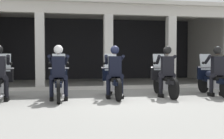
% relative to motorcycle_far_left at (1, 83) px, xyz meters
% --- Properties ---
extents(ground_plane, '(80.00, 80.00, 0.00)m').
position_rel_motorcycle_far_left_xyz_m(ground_plane, '(3.29, 2.81, -0.50)').
color(ground_plane, gray).
extents(station_building, '(11.79, 5.26, 3.53)m').
position_rel_motorcycle_far_left_xyz_m(station_building, '(3.58, 5.36, 1.77)').
color(station_building, black).
rests_on(station_building, ground).
extents(kerb_strip, '(11.29, 0.24, 0.12)m').
position_rel_motorcycle_far_left_xyz_m(kerb_strip, '(3.58, 2.14, -0.44)').
color(kerb_strip, '#B7B5AD').
rests_on(kerb_strip, ground).
extents(motorcycle_far_left, '(0.62, 2.04, 1.35)m').
position_rel_motorcycle_far_left_xyz_m(motorcycle_far_left, '(0.00, 0.00, 0.00)').
color(motorcycle_far_left, black).
rests_on(motorcycle_far_left, ground).
extents(motorcycle_left, '(0.62, 2.04, 1.35)m').
position_rel_motorcycle_far_left_xyz_m(motorcycle_left, '(1.65, -0.15, 0.00)').
color(motorcycle_left, black).
rests_on(motorcycle_left, ground).
extents(police_officer_left, '(0.63, 0.61, 1.58)m').
position_rel_motorcycle_far_left_xyz_m(police_officer_left, '(1.65, -0.43, 0.44)').
color(police_officer_left, black).
rests_on(police_officer_left, ground).
extents(motorcycle_center, '(0.62, 2.04, 1.35)m').
position_rel_motorcycle_far_left_xyz_m(motorcycle_center, '(3.29, -0.04, 0.00)').
color(motorcycle_center, black).
rests_on(motorcycle_center, ground).
extents(police_officer_center, '(0.63, 0.61, 1.58)m').
position_rel_motorcycle_far_left_xyz_m(police_officer_center, '(3.29, -0.33, 0.44)').
color(police_officer_center, black).
rests_on(police_officer_center, ground).
extents(motorcycle_right, '(0.62, 2.04, 1.35)m').
position_rel_motorcycle_far_left_xyz_m(motorcycle_right, '(4.94, -0.04, 0.00)').
color(motorcycle_right, black).
rests_on(motorcycle_right, ground).
extents(police_officer_right, '(0.63, 0.61, 1.58)m').
position_rel_motorcycle_far_left_xyz_m(police_officer_right, '(4.94, -0.32, 0.44)').
color(police_officer_right, black).
rests_on(police_officer_right, ground).
extents(motorcycle_far_right, '(0.62, 2.04, 1.35)m').
position_rel_motorcycle_far_left_xyz_m(motorcycle_far_right, '(6.59, -0.10, 0.00)').
color(motorcycle_far_right, black).
rests_on(motorcycle_far_right, ground).
extents(police_officer_far_right, '(0.63, 0.61, 1.58)m').
position_rel_motorcycle_far_left_xyz_m(police_officer_far_right, '(6.59, -0.39, 0.44)').
color(police_officer_far_right, black).
rests_on(police_officer_far_right, ground).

